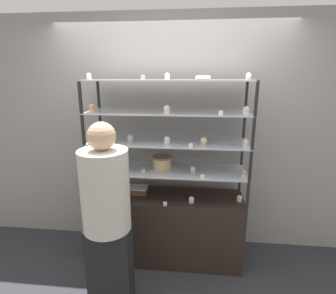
% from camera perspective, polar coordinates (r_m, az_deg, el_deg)
% --- Properties ---
extents(ground_plane, '(20.00, 20.00, 0.00)m').
position_cam_1_polar(ground_plane, '(3.19, 0.00, -22.63)').
color(ground_plane, '#2D2D33').
extents(back_wall, '(8.00, 0.05, 2.60)m').
position_cam_1_polar(back_wall, '(2.97, 0.77, 2.43)').
color(back_wall, gray).
rests_on(back_wall, ground_plane).
extents(display_base, '(1.56, 0.47, 0.74)m').
position_cam_1_polar(display_base, '(2.98, 0.00, -17.01)').
color(display_base, black).
rests_on(display_base, ground_plane).
extents(display_riser_lower, '(1.56, 0.47, 0.30)m').
position_cam_1_polar(display_riser_lower, '(2.69, 0.00, -5.22)').
color(display_riser_lower, black).
rests_on(display_riser_lower, display_base).
extents(display_riser_middle, '(1.56, 0.47, 0.30)m').
position_cam_1_polar(display_riser_middle, '(2.60, 0.00, 0.92)').
color(display_riser_middle, black).
rests_on(display_riser_middle, display_riser_lower).
extents(display_riser_upper, '(1.56, 0.47, 0.30)m').
position_cam_1_polar(display_riser_upper, '(2.54, 0.00, 7.41)').
color(display_riser_upper, black).
rests_on(display_riser_upper, display_riser_middle).
extents(display_riser_top, '(1.56, 0.47, 0.30)m').
position_cam_1_polar(display_riser_top, '(2.51, 0.00, 14.12)').
color(display_riser_top, black).
rests_on(display_riser_top, display_riser_upper).
extents(layer_cake_centerpiece, '(0.19, 0.19, 0.13)m').
position_cam_1_polar(layer_cake_centerpiece, '(2.69, -1.32, -3.36)').
color(layer_cake_centerpiece, '#DBBC84').
rests_on(layer_cake_centerpiece, display_riser_lower).
extents(sheet_cake_frosted, '(0.26, 0.16, 0.07)m').
position_cam_1_polar(sheet_cake_frosted, '(2.87, -7.12, -9.22)').
color(sheet_cake_frosted, brown).
rests_on(sheet_cake_frosted, display_base).
extents(cupcake_0, '(0.05, 0.05, 0.07)m').
position_cam_1_polar(cupcake_0, '(2.90, -14.69, -9.48)').
color(cupcake_0, '#CCB28C').
rests_on(cupcake_0, display_base).
extents(cupcake_1, '(0.05, 0.05, 0.07)m').
position_cam_1_polar(cupcake_1, '(2.66, 5.10, -11.35)').
color(cupcake_1, white).
rests_on(cupcake_1, display_base).
extents(cupcake_2, '(0.05, 0.05, 0.07)m').
position_cam_1_polar(cupcake_2, '(2.77, 15.26, -10.74)').
color(cupcake_2, beige).
rests_on(cupcake_2, display_base).
extents(price_tag_0, '(0.04, 0.00, 0.04)m').
position_cam_1_polar(price_tag_0, '(2.60, -0.64, -12.25)').
color(price_tag_0, white).
rests_on(price_tag_0, display_base).
extents(cupcake_3, '(0.05, 0.05, 0.07)m').
position_cam_1_polar(cupcake_3, '(2.79, -15.40, -3.95)').
color(cupcake_3, white).
rests_on(cupcake_3, display_riser_lower).
extents(cupcake_4, '(0.05, 0.05, 0.07)m').
position_cam_1_polar(cupcake_4, '(2.62, -5.45, -4.70)').
color(cupcake_4, beige).
rests_on(cupcake_4, display_riser_lower).
extents(cupcake_5, '(0.05, 0.05, 0.07)m').
position_cam_1_polar(cupcake_5, '(2.59, 5.40, -4.96)').
color(cupcake_5, '#CCB28C').
rests_on(cupcake_5, display_riser_lower).
extents(cupcake_6, '(0.05, 0.05, 0.07)m').
position_cam_1_polar(cupcake_6, '(2.58, 16.23, -5.59)').
color(cupcake_6, beige).
rests_on(cupcake_6, display_riser_lower).
extents(price_tag_1, '(0.04, 0.00, 0.04)m').
position_cam_1_polar(price_tag_1, '(2.46, 7.52, -6.42)').
color(price_tag_1, white).
rests_on(price_tag_1, display_riser_lower).
extents(cupcake_7, '(0.06, 0.06, 0.07)m').
position_cam_1_polar(cupcake_7, '(2.68, -15.78, 1.87)').
color(cupcake_7, beige).
rests_on(cupcake_7, display_riser_middle).
extents(cupcake_8, '(0.06, 0.06, 0.07)m').
position_cam_1_polar(cupcake_8, '(2.60, -8.18, 1.93)').
color(cupcake_8, '#CCB28C').
rests_on(cupcake_8, display_riser_middle).
extents(cupcake_9, '(0.06, 0.06, 0.07)m').
position_cam_1_polar(cupcake_9, '(2.49, -0.30, 1.46)').
color(cupcake_9, white).
rests_on(cupcake_9, display_riser_middle).
extents(cupcake_10, '(0.06, 0.06, 0.07)m').
position_cam_1_polar(cupcake_10, '(2.48, 7.74, 1.27)').
color(cupcake_10, '#CCB28C').
rests_on(cupcake_10, display_riser_middle).
extents(cupcake_11, '(0.06, 0.06, 0.07)m').
position_cam_1_polar(cupcake_11, '(2.49, 16.53, 0.84)').
color(cupcake_11, white).
rests_on(cupcake_11, display_riser_middle).
extents(price_tag_2, '(0.04, 0.00, 0.04)m').
position_cam_1_polar(price_tag_2, '(2.36, 4.99, 0.35)').
color(price_tag_2, white).
rests_on(price_tag_2, display_riser_middle).
extents(cupcake_12, '(0.06, 0.06, 0.07)m').
position_cam_1_polar(cupcake_12, '(2.63, -16.19, 8.19)').
color(cupcake_12, '#CCB28C').
rests_on(cupcake_12, display_riser_upper).
extents(cupcake_13, '(0.06, 0.06, 0.07)m').
position_cam_1_polar(cupcake_13, '(2.42, -0.23, 8.22)').
color(cupcake_13, beige).
rests_on(cupcake_13, display_riser_upper).
extents(cupcake_14, '(0.06, 0.06, 0.07)m').
position_cam_1_polar(cupcake_14, '(2.44, 16.63, 7.62)').
color(cupcake_14, white).
rests_on(cupcake_14, display_riser_upper).
extents(price_tag_3, '(0.04, 0.00, 0.04)m').
position_cam_1_polar(price_tag_3, '(2.31, 11.41, 7.28)').
color(price_tag_3, white).
rests_on(price_tag_3, display_riser_upper).
extents(cupcake_15, '(0.05, 0.05, 0.06)m').
position_cam_1_polar(cupcake_15, '(2.64, -16.86, 14.53)').
color(cupcake_15, beige).
rests_on(cupcake_15, display_riser_top).
extents(cupcake_16, '(0.05, 0.05, 0.06)m').
position_cam_1_polar(cupcake_16, '(2.44, -0.23, 15.14)').
color(cupcake_16, white).
rests_on(cupcake_16, display_riser_top).
extents(cupcake_17, '(0.05, 0.05, 0.06)m').
position_cam_1_polar(cupcake_17, '(2.47, 17.14, 14.49)').
color(cupcake_17, '#CCB28C').
rests_on(cupcake_17, display_riser_top).
extents(price_tag_4, '(0.04, 0.00, 0.04)m').
position_cam_1_polar(price_tag_4, '(2.33, -5.51, 14.89)').
color(price_tag_4, white).
rests_on(price_tag_4, display_riser_top).
extents(donut_glazed, '(0.14, 0.14, 0.04)m').
position_cam_1_polar(donut_glazed, '(2.53, 7.66, 14.77)').
color(donut_glazed, '#EFE5CC').
rests_on(donut_glazed, display_riser_top).
extents(customer_figure, '(0.38, 0.38, 1.64)m').
position_cam_1_polar(customer_figure, '(2.23, -13.14, -14.29)').
color(customer_figure, black).
rests_on(customer_figure, ground_plane).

